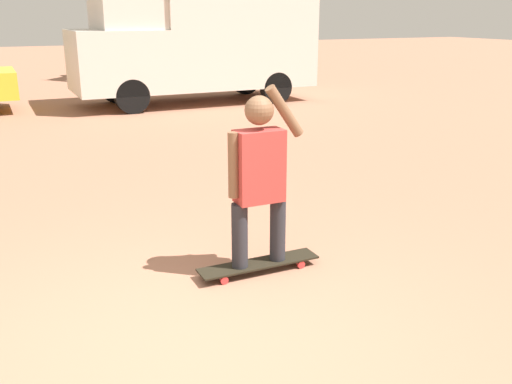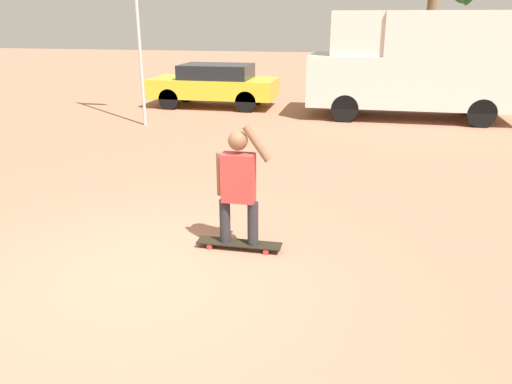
{
  "view_description": "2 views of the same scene",
  "coord_description": "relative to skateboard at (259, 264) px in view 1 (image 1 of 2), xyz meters",
  "views": [
    {
      "loc": [
        -1.06,
        -3.24,
        2.2
      ],
      "look_at": [
        1.24,
        1.66,
        0.5
      ],
      "focal_mm": 40.0,
      "sensor_mm": 36.0,
      "label": 1
    },
    {
      "loc": [
        2.35,
        -4.79,
        2.85
      ],
      "look_at": [
        0.98,
        1.76,
        0.5
      ],
      "focal_mm": 35.0,
      "sensor_mm": 36.0,
      "label": 2
    }
  ],
  "objects": [
    {
      "name": "camper_van",
      "position": [
        2.98,
        9.76,
        1.57
      ],
      "size": [
        5.94,
        2.2,
        3.03
      ],
      "color": "black",
      "rests_on": "ground_plane"
    },
    {
      "name": "person_skateboarder",
      "position": [
        -0.0,
        0.0,
        0.85
      ],
      "size": [
        0.69,
        0.24,
        1.56
      ],
      "color": "#28282D",
      "rests_on": "skateboard"
    },
    {
      "name": "skateboard",
      "position": [
        0.0,
        0.0,
        0.0
      ],
      "size": [
        1.11,
        0.23,
        0.09
      ],
      "color": "black",
      "rests_on": "ground_plane"
    },
    {
      "name": "ground_plane",
      "position": [
        -0.93,
        -0.94,
        -0.07
      ],
      "size": [
        80.0,
        80.0,
        0.0
      ],
      "primitive_type": "plane",
      "color": "#A36B51"
    }
  ]
}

